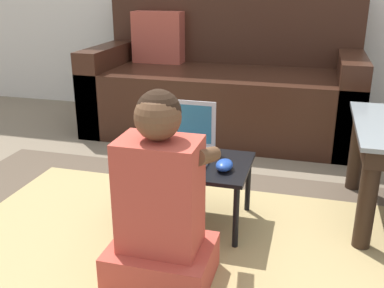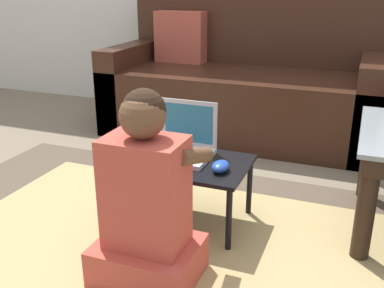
{
  "view_description": "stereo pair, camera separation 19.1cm",
  "coord_description": "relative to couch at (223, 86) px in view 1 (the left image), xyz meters",
  "views": [
    {
      "loc": [
        0.47,
        -1.7,
        1.01
      ],
      "look_at": [
        -0.01,
        0.03,
        0.35
      ],
      "focal_mm": 42.0,
      "sensor_mm": 36.0,
      "label": 1
    },
    {
      "loc": [
        0.65,
        -1.64,
        1.01
      ],
      "look_at": [
        -0.01,
        0.03,
        0.35
      ],
      "focal_mm": 42.0,
      "sensor_mm": 36.0,
      "label": 2
    }
  ],
  "objects": [
    {
      "name": "area_rug",
      "position": [
        0.12,
        -1.53,
        -0.31
      ],
      "size": [
        2.5,
        1.59,
        0.01
      ],
      "color": "brown",
      "rests_on": "ground_plane"
    },
    {
      "name": "ground_plane",
      "position": [
        0.13,
        -1.3,
        -0.32
      ],
      "size": [
        16.0,
        16.0,
        0.0
      ],
      "primitive_type": "plane",
      "color": "#7F705B"
    },
    {
      "name": "couch",
      "position": [
        0.0,
        0.0,
        0.0
      ],
      "size": [
        1.79,
        0.83,
        0.94
      ],
      "color": "#381E14",
      "rests_on": "ground_plane"
    },
    {
      "name": "computer_mouse",
      "position": [
        0.29,
        -1.37,
        -0.01
      ],
      "size": [
        0.07,
        0.1,
        0.04
      ],
      "color": "#234CB2",
      "rests_on": "laptop_desk"
    },
    {
      "name": "laptop",
      "position": [
        0.08,
        -1.27,
        0.01
      ],
      "size": [
        0.26,
        0.22,
        0.23
      ],
      "color": "silver",
      "rests_on": "laptop_desk"
    },
    {
      "name": "person_seated",
      "position": [
        0.14,
        -1.74,
        -0.02
      ],
      "size": [
        0.36,
        0.4,
        0.69
      ],
      "color": "#CC4C3D",
      "rests_on": "ground_plane"
    },
    {
      "name": "laptop_desk",
      "position": [
        0.12,
        -1.32,
        -0.06
      ],
      "size": [
        0.53,
        0.36,
        0.29
      ],
      "color": "black",
      "rests_on": "ground_plane"
    }
  ]
}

